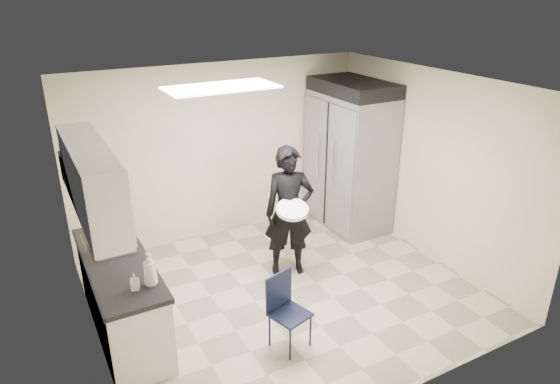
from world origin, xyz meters
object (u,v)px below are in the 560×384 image
lower_counter (122,298)px  man_tuxedo (289,212)px  folding_chair (290,315)px  commercial_fridge (349,161)px

lower_counter → man_tuxedo: size_ratio=1.09×
folding_chair → man_tuxedo: man_tuxedo is taller
commercial_fridge → folding_chair: size_ratio=2.59×
commercial_fridge → folding_chair: 3.23m
folding_chair → lower_counter: bearing=127.6°
commercial_fridge → man_tuxedo: commercial_fridge is taller
folding_chair → man_tuxedo: size_ratio=0.46×
lower_counter → commercial_fridge: size_ratio=0.90×
folding_chair → commercial_fridge: bearing=27.7°
commercial_fridge → man_tuxedo: bearing=-151.8°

